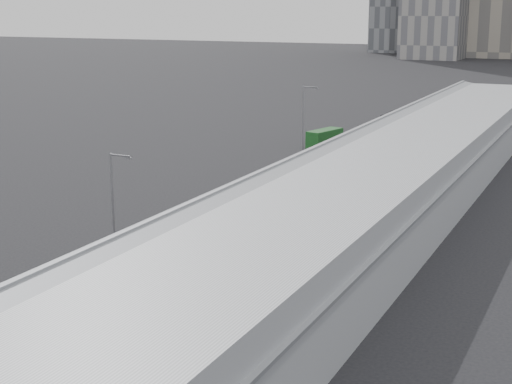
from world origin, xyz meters
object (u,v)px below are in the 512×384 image
Objects in this scene: bus_2 at (20,327)px; street_lamp_far at (304,119)px; bus_4 at (261,205)px; bus_5 at (309,180)px; bus_6 at (347,157)px; suv at (394,116)px; shipping_container at (325,138)px; street_lamp_near at (114,195)px; bus_3 at (166,250)px.

bus_2 is 1.30× the size of street_lamp_far.
bus_5 reaches higher than bus_4.
bus_5 is 1.06× the size of bus_6.
street_lamp_far is at bearing -73.20° from suv.
shipping_container is at bearing 117.89° from bus_6.
bus_2 is 42.71m from bus_5.
street_lamp_near reaches higher than shipping_container.
bus_2 is 0.95× the size of bus_4.
suv is at bearing 89.21° from street_lamp_far.
suv is at bearing 96.11° from bus_2.
street_lamp_near is at bearing -100.98° from bus_6.
bus_4 is 11.36m from bus_5.
bus_5 is (0.29, 11.36, 0.04)m from bus_4.
street_lamp_far is (-6.22, 43.58, 3.87)m from bus_3.
bus_5 reaches higher than shipping_container.
street_lamp_near is at bearing -111.73° from bus_5.
street_lamp_far is at bearing 161.46° from bus_6.
street_lamp_far is (-6.87, 27.90, 3.95)m from bus_4.
bus_2 is 2.00× the size of shipping_container.
bus_5 is at bearing 85.16° from bus_3.
shipping_container is (-8.56, 40.09, -0.43)m from bus_4.
bus_6 is 16.24m from shipping_container.
street_lamp_near is 1.28× the size of suv.
bus_5 reaches higher than bus_2.
shipping_container is 0.99× the size of suv.
suv is (-6.59, 57.22, -0.77)m from bus_5.
bus_6 is at bearing 80.96° from street_lamp_near.
bus_2 is 15.66m from bus_3.
street_lamp_near is (-7.04, -24.71, 3.09)m from bus_5.
bus_6 is 39.97m from street_lamp_near.
bus_4 is 2.09× the size of suv.
suv is at bearing 99.50° from shipping_container.
bus_3 is 27.05m from bus_5.
bus_3 is 41.68m from bus_6.
bus_6 is at bearing -46.14° from shipping_container.
bus_2 is 59.69m from street_lamp_far.
bus_2 is at bearing -69.26° from suv.
bus_6 is (-0.49, 26.00, -0.04)m from bus_4.
bus_6 is (0.16, 41.68, -0.12)m from bus_3.
bus_2 reaches higher than shipping_container.
bus_6 is 2.05× the size of shipping_container.
bus_5 is at bearing -58.85° from shipping_container.
bus_5 reaches higher than suv.
bus_5 is (1.08, 42.70, 0.12)m from bus_2.
bus_3 reaches higher than bus_6.
suv is (-6.31, 68.58, -0.74)m from bus_4.
bus_6 is 7.76m from street_lamp_far.
shipping_container is at bearing 91.94° from street_lamp_near.
street_lamp_far is (-7.15, 16.54, 3.91)m from bus_5.
bus_4 is at bearing -63.91° from shipping_container.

